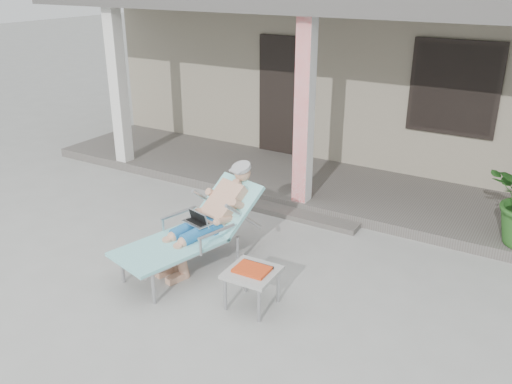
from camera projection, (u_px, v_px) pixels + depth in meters
The scene contains 7 objects.
ground at pixel (220, 273), 6.36m from camera, with size 60.00×60.00×0.00m, color #9E9E99.
house at pixel (400, 57), 10.88m from camera, with size 10.40×5.40×3.30m.
porch_deck at pixel (325, 186), 8.71m from camera, with size 10.00×2.00×0.15m, color #605B56.
porch_overhang at pixel (332, 9), 7.63m from camera, with size 10.00×2.30×2.85m.
porch_step at pixel (292, 214), 7.81m from camera, with size 2.00×0.30×0.07m, color #605B56.
lounger at pixel (200, 207), 6.29m from camera, with size 1.14×1.94×1.22m.
side_table at pixel (252, 274), 5.60m from camera, with size 0.52×0.52×0.46m.
Camera 1 is at (3.19, -4.51, 3.31)m, focal length 38.00 mm.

